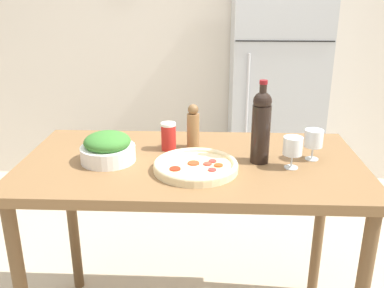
{
  "coord_description": "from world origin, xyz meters",
  "views": [
    {
      "loc": [
        0.08,
        -1.72,
        1.65
      ],
      "look_at": [
        0.0,
        0.04,
        1.0
      ],
      "focal_mm": 40.0,
      "sensor_mm": 36.0,
      "label": 1
    }
  ],
  "objects_px": {
    "salad_bowl": "(108,148)",
    "homemade_pizza": "(196,166)",
    "pepper_mill": "(192,127)",
    "wine_bottle": "(261,125)",
    "wine_glass_far": "(314,140)",
    "salt_canister": "(169,136)",
    "refrigerator": "(275,88)",
    "wine_glass_near": "(293,147)"
  },
  "relations": [
    {
      "from": "salt_canister",
      "to": "salad_bowl",
      "type": "bearing_deg",
      "value": -148.8
    },
    {
      "from": "refrigerator",
      "to": "salt_canister",
      "type": "distance_m",
      "value": 1.63
    },
    {
      "from": "wine_bottle",
      "to": "salt_canister",
      "type": "height_order",
      "value": "wine_bottle"
    },
    {
      "from": "wine_bottle",
      "to": "wine_glass_near",
      "type": "bearing_deg",
      "value": -25.93
    },
    {
      "from": "wine_glass_far",
      "to": "salad_bowl",
      "type": "distance_m",
      "value": 0.88
    },
    {
      "from": "wine_bottle",
      "to": "pepper_mill",
      "type": "height_order",
      "value": "wine_bottle"
    },
    {
      "from": "refrigerator",
      "to": "wine_glass_far",
      "type": "relative_size",
      "value": 13.47
    },
    {
      "from": "wine_glass_near",
      "to": "pepper_mill",
      "type": "xyz_separation_m",
      "value": [
        -0.42,
        0.22,
        0.01
      ]
    },
    {
      "from": "salad_bowl",
      "to": "salt_canister",
      "type": "bearing_deg",
      "value": 31.2
    },
    {
      "from": "pepper_mill",
      "to": "homemade_pizza",
      "type": "relative_size",
      "value": 0.6
    },
    {
      "from": "wine_glass_far",
      "to": "pepper_mill",
      "type": "bearing_deg",
      "value": 166.71
    },
    {
      "from": "wine_glass_far",
      "to": "salt_canister",
      "type": "xyz_separation_m",
      "value": [
        -0.63,
        0.09,
        -0.03
      ]
    },
    {
      "from": "salt_canister",
      "to": "wine_glass_far",
      "type": "bearing_deg",
      "value": -8.26
    },
    {
      "from": "salt_canister",
      "to": "homemade_pizza",
      "type": "bearing_deg",
      "value": -60.25
    },
    {
      "from": "pepper_mill",
      "to": "wine_glass_near",
      "type": "bearing_deg",
      "value": -28.01
    },
    {
      "from": "refrigerator",
      "to": "wine_bottle",
      "type": "relative_size",
      "value": 5.12
    },
    {
      "from": "refrigerator",
      "to": "wine_glass_near",
      "type": "bearing_deg",
      "value": -95.55
    },
    {
      "from": "refrigerator",
      "to": "wine_bottle",
      "type": "height_order",
      "value": "refrigerator"
    },
    {
      "from": "wine_bottle",
      "to": "homemade_pizza",
      "type": "xyz_separation_m",
      "value": [
        -0.27,
        -0.1,
        -0.14
      ]
    },
    {
      "from": "wine_bottle",
      "to": "refrigerator",
      "type": "bearing_deg",
      "value": 79.81
    },
    {
      "from": "refrigerator",
      "to": "wine_glass_near",
      "type": "relative_size",
      "value": 13.47
    },
    {
      "from": "wine_glass_far",
      "to": "salad_bowl",
      "type": "xyz_separation_m",
      "value": [
        -0.88,
        -0.06,
        -0.03
      ]
    },
    {
      "from": "pepper_mill",
      "to": "salt_canister",
      "type": "height_order",
      "value": "pepper_mill"
    },
    {
      "from": "pepper_mill",
      "to": "salad_bowl",
      "type": "xyz_separation_m",
      "value": [
        -0.35,
        -0.18,
        -0.04
      ]
    },
    {
      "from": "homemade_pizza",
      "to": "wine_glass_near",
      "type": "bearing_deg",
      "value": 6.1
    },
    {
      "from": "wine_glass_far",
      "to": "salad_bowl",
      "type": "relative_size",
      "value": 0.58
    },
    {
      "from": "refrigerator",
      "to": "salad_bowl",
      "type": "bearing_deg",
      "value": -120.02
    },
    {
      "from": "salad_bowl",
      "to": "wine_glass_near",
      "type": "bearing_deg",
      "value": -3.07
    },
    {
      "from": "wine_glass_far",
      "to": "pepper_mill",
      "type": "xyz_separation_m",
      "value": [
        -0.53,
        0.12,
        0.01
      ]
    },
    {
      "from": "wine_bottle",
      "to": "pepper_mill",
      "type": "xyz_separation_m",
      "value": [
        -0.29,
        0.16,
        -0.06
      ]
    },
    {
      "from": "pepper_mill",
      "to": "homemade_pizza",
      "type": "bearing_deg",
      "value": -84.57
    },
    {
      "from": "homemade_pizza",
      "to": "salt_canister",
      "type": "xyz_separation_m",
      "value": [
        -0.13,
        0.23,
        0.05
      ]
    },
    {
      "from": "wine_bottle",
      "to": "salt_canister",
      "type": "distance_m",
      "value": 0.43
    },
    {
      "from": "refrigerator",
      "to": "wine_bottle",
      "type": "distance_m",
      "value": 1.64
    },
    {
      "from": "salad_bowl",
      "to": "homemade_pizza",
      "type": "distance_m",
      "value": 0.39
    },
    {
      "from": "salad_bowl",
      "to": "homemade_pizza",
      "type": "bearing_deg",
      "value": -12.42
    },
    {
      "from": "refrigerator",
      "to": "homemade_pizza",
      "type": "xyz_separation_m",
      "value": [
        -0.56,
        -1.7,
        0.06
      ]
    },
    {
      "from": "refrigerator",
      "to": "wine_bottle",
      "type": "xyz_separation_m",
      "value": [
        -0.29,
        -1.6,
        0.2
      ]
    },
    {
      "from": "wine_glass_near",
      "to": "salt_canister",
      "type": "bearing_deg",
      "value": 160.09
    },
    {
      "from": "wine_bottle",
      "to": "wine_glass_near",
      "type": "height_order",
      "value": "wine_bottle"
    },
    {
      "from": "pepper_mill",
      "to": "salt_canister",
      "type": "xyz_separation_m",
      "value": [
        -0.11,
        -0.03,
        -0.04
      ]
    },
    {
      "from": "refrigerator",
      "to": "salad_bowl",
      "type": "xyz_separation_m",
      "value": [
        -0.94,
        -1.62,
        0.1
      ]
    }
  ]
}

